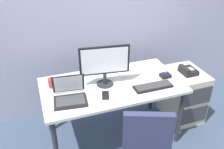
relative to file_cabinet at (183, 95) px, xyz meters
name	(u,v)px	position (x,y,z in m)	size (l,w,h in m)	color
ground_plane	(112,135)	(-0.99, -0.06, -0.33)	(8.00, 8.00, 0.00)	#39495F
back_wall	(91,5)	(-0.99, 0.69, 1.07)	(6.00, 0.10, 2.80)	#999CB8
desk	(112,90)	(-0.99, -0.06, 0.33)	(1.49, 0.79, 0.74)	silver
file_cabinet	(183,95)	(0.00, 0.00, 0.00)	(0.42, 0.53, 0.66)	beige
desk_phone	(188,71)	(-0.01, -0.02, 0.37)	(0.17, 0.20, 0.09)	black
monitor_main	(105,63)	(-1.06, -0.03, 0.66)	(0.51, 0.18, 0.44)	#262628
keyboard	(153,86)	(-0.61, -0.26, 0.42)	(0.41, 0.14, 0.03)	black
laptop	(70,95)	(-1.46, -0.18, 0.46)	(0.34, 0.32, 0.23)	black
trackball_mouse	(165,75)	(-0.38, -0.11, 0.43)	(0.11, 0.09, 0.07)	black
coffee_mug	(52,83)	(-1.59, 0.10, 0.45)	(0.09, 0.08, 0.10)	#9F2F2E
paper_notepad	(123,72)	(-0.78, 0.13, 0.41)	(0.15, 0.21, 0.01)	white
cell_phone	(105,95)	(-1.12, -0.23, 0.41)	(0.07, 0.14, 0.01)	black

